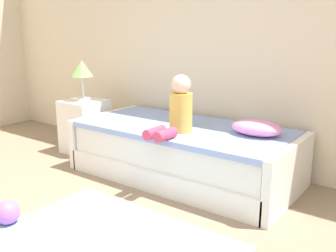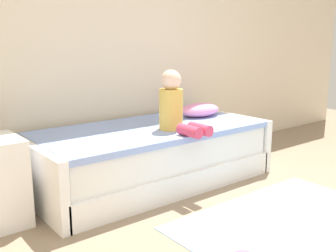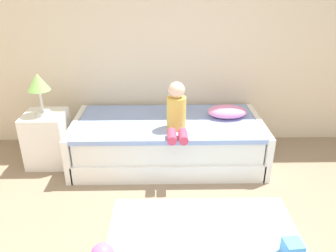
{
  "view_description": "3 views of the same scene",
  "coord_description": "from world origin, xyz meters",
  "px_view_note": "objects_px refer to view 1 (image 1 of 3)",
  "views": [
    {
      "loc": [
        1.63,
        -0.85,
        1.36
      ],
      "look_at": [
        -0.27,
        1.75,
        0.55
      ],
      "focal_mm": 40.46,
      "sensor_mm": 36.0,
      "label": 1
    },
    {
      "loc": [
        -2.22,
        -0.7,
        1.23
      ],
      "look_at": [
        -0.27,
        1.75,
        0.55
      ],
      "focal_mm": 41.83,
      "sensor_mm": 36.0,
      "label": 2
    },
    {
      "loc": [
        -0.33,
        -1.35,
        1.97
      ],
      "look_at": [
        -0.27,
        1.75,
        0.55
      ],
      "focal_mm": 35.24,
      "sensor_mm": 36.0,
      "label": 3
    }
  ],
  "objects_px": {
    "nightstand": "(85,126)",
    "table_lamp": "(82,71)",
    "toy_ball": "(7,212)",
    "bed": "(184,152)",
    "pillow": "(257,128)",
    "child_figure": "(178,110)"
  },
  "relations": [
    {
      "from": "nightstand",
      "to": "child_figure",
      "type": "height_order",
      "value": "child_figure"
    },
    {
      "from": "nightstand",
      "to": "table_lamp",
      "type": "bearing_deg",
      "value": 0.0
    },
    {
      "from": "table_lamp",
      "to": "toy_ball",
      "type": "xyz_separation_m",
      "value": [
        0.84,
        -1.5,
        -0.85
      ]
    },
    {
      "from": "table_lamp",
      "to": "pillow",
      "type": "height_order",
      "value": "table_lamp"
    },
    {
      "from": "pillow",
      "to": "bed",
      "type": "bearing_deg",
      "value": -171.58
    },
    {
      "from": "bed",
      "to": "table_lamp",
      "type": "height_order",
      "value": "table_lamp"
    },
    {
      "from": "child_figure",
      "to": "pillow",
      "type": "bearing_deg",
      "value": 29.2
    },
    {
      "from": "bed",
      "to": "toy_ball",
      "type": "bearing_deg",
      "value": -108.45
    },
    {
      "from": "bed",
      "to": "toy_ball",
      "type": "relative_size",
      "value": 11.94
    },
    {
      "from": "nightstand",
      "to": "child_figure",
      "type": "xyz_separation_m",
      "value": [
        1.44,
        -0.21,
        0.4
      ]
    },
    {
      "from": "bed",
      "to": "toy_ball",
      "type": "height_order",
      "value": "bed"
    },
    {
      "from": "table_lamp",
      "to": "pillow",
      "type": "distance_m",
      "value": 2.06
    },
    {
      "from": "bed",
      "to": "pillow",
      "type": "xyz_separation_m",
      "value": [
        0.68,
        0.1,
        0.32
      ]
    },
    {
      "from": "pillow",
      "to": "toy_ball",
      "type": "distance_m",
      "value": 2.06
    },
    {
      "from": "table_lamp",
      "to": "pillow",
      "type": "relative_size",
      "value": 1.02
    },
    {
      "from": "table_lamp",
      "to": "child_figure",
      "type": "height_order",
      "value": "table_lamp"
    },
    {
      "from": "nightstand",
      "to": "toy_ball",
      "type": "height_order",
      "value": "nightstand"
    },
    {
      "from": "table_lamp",
      "to": "child_figure",
      "type": "distance_m",
      "value": 1.47
    },
    {
      "from": "nightstand",
      "to": "pillow",
      "type": "height_order",
      "value": "pillow"
    },
    {
      "from": "bed",
      "to": "toy_ball",
      "type": "distance_m",
      "value": 1.61
    },
    {
      "from": "nightstand",
      "to": "child_figure",
      "type": "relative_size",
      "value": 1.18
    },
    {
      "from": "toy_ball",
      "to": "pillow",
      "type": "bearing_deg",
      "value": 53.89
    }
  ]
}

